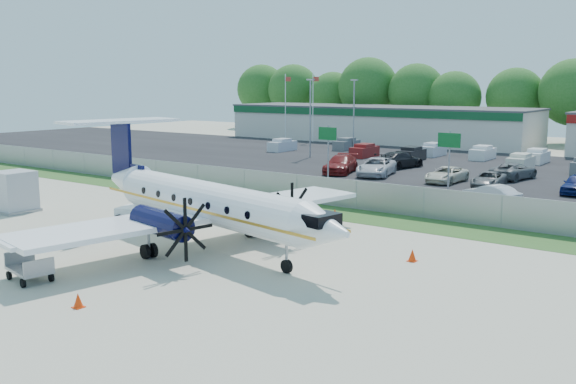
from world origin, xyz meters
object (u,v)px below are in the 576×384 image
Objects in this scene: service_container at (14,193)px; baggage_cart_far at (65,237)px; pushback_tug at (143,212)px; aircraft at (204,202)px; baggage_cart_near at (29,269)px.

baggage_cart_far is at bearing -18.53° from service_container.
pushback_tug is 1.15× the size of service_container.
baggage_cart_far is at bearing -83.44° from pushback_tug.
aircraft is at bearing -15.69° from pushback_tug.
service_container reaches higher than baggage_cart_near.
aircraft is 8.55× the size of baggage_cart_near.
service_container reaches higher than baggage_cart_far.
baggage_cart_far is (0.70, -6.07, -0.31)m from pushback_tug.
pushback_tug is at bearing 114.32° from baggage_cart_near.
aircraft is at bearing 1.72° from service_container.
aircraft is 7.58m from pushback_tug.
baggage_cart_near is at bearing -103.99° from aircraft.
baggage_cart_near is 0.89× the size of service_container.
pushback_tug is 6.11m from baggage_cart_far.
baggage_cart_near is (-2.20, -8.85, -1.91)m from aircraft.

